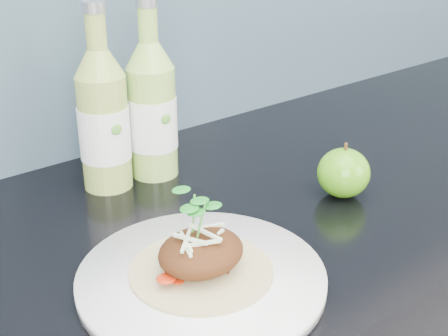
{
  "coord_description": "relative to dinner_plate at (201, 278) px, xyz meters",
  "views": [
    {
      "loc": [
        -0.44,
        1.09,
        1.31
      ],
      "look_at": [
        -0.02,
        1.63,
        1.0
      ],
      "focal_mm": 50.0,
      "sensor_mm": 36.0,
      "label": 1
    }
  ],
  "objects": [
    {
      "name": "green_apple",
      "position": [
        0.29,
        0.05,
        0.03
      ],
      "size": [
        0.1,
        0.1,
        0.08
      ],
      "rotation": [
        0.0,
        0.0,
        -0.33
      ],
      "color": "#3F7E0D",
      "rests_on": "kitchen_counter"
    },
    {
      "name": "cider_bottle_left",
      "position": [
        0.04,
        0.29,
        0.1
      ],
      "size": [
        0.09,
        0.09,
        0.27
      ],
      "rotation": [
        0.0,
        0.0,
        0.31
      ],
      "color": "#97AE48",
      "rests_on": "kitchen_counter"
    },
    {
      "name": "dinner_plate",
      "position": [
        0.0,
        0.0,
        0.0
      ],
      "size": [
        0.34,
        0.34,
        0.02
      ],
      "color": "silver",
      "rests_on": "kitchen_counter"
    },
    {
      "name": "cider_bottle_right",
      "position": [
        0.12,
        0.28,
        0.1
      ],
      "size": [
        0.09,
        0.09,
        0.27
      ],
      "rotation": [
        0.0,
        0.0,
        -0.31
      ],
      "color": "#94C251",
      "rests_on": "kitchen_counter"
    },
    {
      "name": "pork_taco",
      "position": [
        0.0,
        -0.0,
        0.04
      ],
      "size": [
        0.16,
        0.16,
        0.1
      ],
      "color": "tan",
      "rests_on": "dinner_plate"
    }
  ]
}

